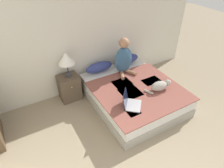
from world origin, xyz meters
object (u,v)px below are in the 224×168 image
pillow_far (126,59)px  table_lamp (66,59)px  person_sitting (124,58)px  bed (133,94)px  cat_tabby (160,86)px  pillow_near (99,67)px  nightstand (69,88)px  laptop_open (131,103)px

pillow_far → table_lamp: 1.47m
person_sitting → table_lamp: (-1.14, 0.25, 0.17)m
bed → table_lamp: (-1.06, 0.78, 0.73)m
table_lamp → cat_tabby: bearing=-39.0°
pillow_near → pillow_far: size_ratio=1.00×
pillow_near → cat_tabby: 1.38m
cat_tabby → nightstand: 1.86m
bed → pillow_near: size_ratio=3.06×
pillow_near → person_sitting: (0.44, -0.28, 0.24)m
laptop_open → nightstand: 1.44m
bed → person_sitting: size_ratio=2.42×
pillow_far → cat_tabby: 1.18m
cat_tabby → bed: bearing=141.4°
laptop_open → pillow_near: bearing=39.7°
pillow_near → laptop_open: bearing=-91.3°
nightstand → table_lamp: (0.02, 0.00, 0.67)m
bed → pillow_far: bearing=66.4°
pillow_far → table_lamp: size_ratio=1.19×
pillow_near → table_lamp: (-0.70, -0.03, 0.41)m
pillow_far → nightstand: size_ratio=1.12×
cat_tabby → table_lamp: size_ratio=1.01×
laptop_open → nightstand: bearing=70.3°
pillow_near → pillow_far: same height
table_lamp → pillow_far: bearing=1.3°
bed → cat_tabby: 0.60m
pillow_far → nightstand: pillow_far is taller
cat_tabby → laptop_open: (-0.74, -0.10, -0.04)m
nightstand → laptop_open: bearing=-60.7°
pillow_far → bed: bearing=-113.6°
pillow_far → table_lamp: (-1.41, -0.03, 0.41)m
bed → person_sitting: person_sitting is taller
pillow_near → person_sitting: bearing=-32.6°
pillow_far → laptop_open: size_ratio=1.40×
nightstand → pillow_near: bearing=2.7°
pillow_far → person_sitting: size_ratio=0.79×
nightstand → cat_tabby: bearing=-38.5°
pillow_far → table_lamp: bearing=-178.7°
pillow_near → cat_tabby: bearing=-58.8°
cat_tabby → table_lamp: bearing=147.7°
cat_tabby → laptop_open: size_ratio=1.19×
pillow_far → pillow_near: bearing=180.0°
nightstand → pillow_far: bearing=1.4°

